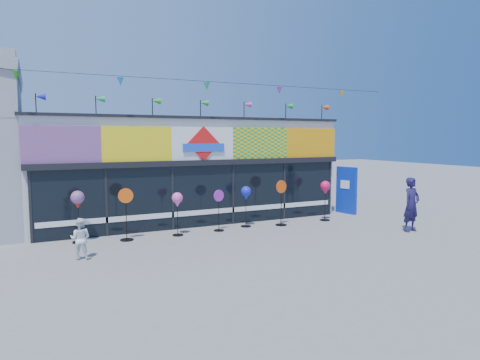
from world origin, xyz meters
TOP-DOWN VIEW (x-y plane):
  - ground at (0.00, 0.00)m, footprint 80.00×80.00m
  - kite_shop at (0.00, 5.94)m, footprint 16.00×5.70m
  - blue_sign at (6.66, 3.32)m, footprint 0.36×1.03m
  - spinner_0 at (-4.45, 2.83)m, footprint 0.42×0.42m
  - spinner_1 at (-3.03, 2.47)m, footprint 0.48×0.43m
  - spinner_2 at (-1.33, 2.42)m, footprint 0.37×0.37m
  - spinner_3 at (0.22, 2.47)m, footprint 0.41×0.38m
  - spinner_4 at (1.41, 2.70)m, footprint 0.39×0.39m
  - spinner_5 at (2.72, 2.34)m, footprint 0.48×0.44m
  - spinner_6 at (4.81, 2.39)m, footprint 0.41×0.41m
  - adult_man at (6.31, -0.58)m, footprint 0.74×0.53m
  - child at (-4.59, 0.86)m, footprint 0.64×0.52m

SIDE VIEW (x-z plane):
  - ground at x=0.00m, z-range 0.00..0.00m
  - child at x=-4.59m, z-range 0.00..1.14m
  - spinner_3 at x=0.22m, z-range 0.04..1.52m
  - spinner_1 at x=-3.03m, z-range 0.05..1.75m
  - spinner_5 at x=2.72m, z-range 0.05..1.77m
  - adult_man at x=6.31m, z-range 0.00..1.92m
  - blue_sign at x=6.66m, z-range 0.01..2.05m
  - spinner_2 at x=-1.33m, z-range 0.44..1.92m
  - spinner_4 at x=1.41m, z-range 0.46..1.98m
  - spinner_6 at x=4.81m, z-range 0.48..2.08m
  - spinner_0 at x=-4.45m, z-range 0.50..2.16m
  - kite_shop at x=0.00m, z-range -0.61..4.70m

